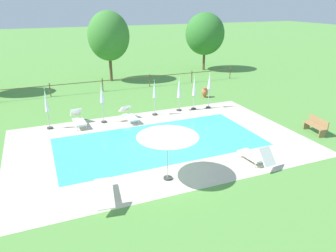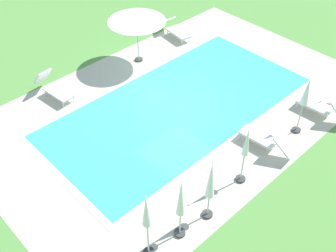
{
  "view_description": "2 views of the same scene",
  "coord_description": "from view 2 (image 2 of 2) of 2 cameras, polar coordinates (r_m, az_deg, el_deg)",
  "views": [
    {
      "loc": [
        -5.38,
        -14.07,
        6.8
      ],
      "look_at": [
        0.67,
        0.5,
        0.6
      ],
      "focal_mm": 34.25,
      "sensor_mm": 36.0,
      "label": 1
    },
    {
      "loc": [
        8.92,
        8.76,
        9.99
      ],
      "look_at": [
        1.82,
        1.31,
        0.92
      ],
      "focal_mm": 44.36,
      "sensor_mm": 36.0,
      "label": 2
    }
  ],
  "objects": [
    {
      "name": "patio_umbrella_closed_row_west",
      "position": [
        10.4,
        -2.93,
        -12.43
      ],
      "size": [
        0.32,
        0.32,
        2.41
      ],
      "color": "#383838",
      "rests_on": "ground"
    },
    {
      "name": "sun_lounger_north_mid",
      "position": [
        16.89,
        -15.4,
        5.1
      ],
      "size": [
        0.78,
        1.9,
        1.0
      ],
      "color": "white",
      "rests_on": "ground"
    },
    {
      "name": "patio_umbrella_closed_row_east",
      "position": [
        10.91,
        1.77,
        -10.39
      ],
      "size": [
        0.32,
        0.32,
        2.26
      ],
      "color": "#383838",
      "rests_on": "ground"
    },
    {
      "name": "patio_umbrella_closed_row_centre",
      "position": [
        11.37,
        5.86,
        -7.81
      ],
      "size": [
        0.32,
        0.32,
        2.25
      ],
      "color": "#383838",
      "rests_on": "ground"
    },
    {
      "name": "patio_umbrella_closed_row_mid_east",
      "position": [
        12.47,
        10.63,
        -3.0
      ],
      "size": [
        0.32,
        0.32,
        2.28
      ],
      "color": "#383838",
      "rests_on": "ground"
    },
    {
      "name": "sun_lounger_north_near_steps",
      "position": [
        14.46,
        13.34,
        -1.72
      ],
      "size": [
        0.76,
        2.05,
        0.83
      ],
      "color": "white",
      "rests_on": "ground"
    },
    {
      "name": "sun_lounger_north_far",
      "position": [
        16.41,
        20.4,
        2.55
      ],
      "size": [
        0.71,
        1.98,
        0.9
      ],
      "color": "white",
      "rests_on": "ground"
    },
    {
      "name": "swimming_pool_water",
      "position": [
        16.0,
        1.48,
        2.76
      ],
      "size": [
        10.39,
        5.08,
        0.01
      ],
      "primitive_type": "cube",
      "color": "#42CCD6",
      "rests_on": "ground"
    },
    {
      "name": "pool_deck_paving",
      "position": [
        16.0,
        1.48,
        2.76
      ],
      "size": [
        14.8,
        9.49,
        0.01
      ],
      "primitive_type": "cube",
      "color": "beige",
      "rests_on": "ground"
    },
    {
      "name": "sun_lounger_north_end",
      "position": [
        20.38,
        1.0,
        13.18
      ],
      "size": [
        0.87,
        2.09,
        0.79
      ],
      "color": "white",
      "rests_on": "ground"
    },
    {
      "name": "ground_plane",
      "position": [
        16.01,
        1.48,
        2.74
      ],
      "size": [
        160.0,
        160.0,
        0.0
      ],
      "primitive_type": "plane",
      "color": "#599342"
    },
    {
      "name": "patio_umbrella_open_foreground",
      "position": [
        17.71,
        -4.34,
        14.59
      ],
      "size": [
        2.45,
        2.45,
        2.26
      ],
      "color": "#383838",
      "rests_on": "ground"
    },
    {
      "name": "pool_coping_rim",
      "position": [
        16.0,
        1.48,
        2.77
      ],
      "size": [
        10.87,
        5.56,
        0.01
      ],
      "color": "beige",
      "rests_on": "ground"
    },
    {
      "name": "patio_umbrella_closed_row_mid_west",
      "position": [
        14.66,
        18.38,
        3.94
      ],
      "size": [
        0.32,
        0.32,
        2.31
      ],
      "color": "#383838",
      "rests_on": "ground"
    }
  ]
}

